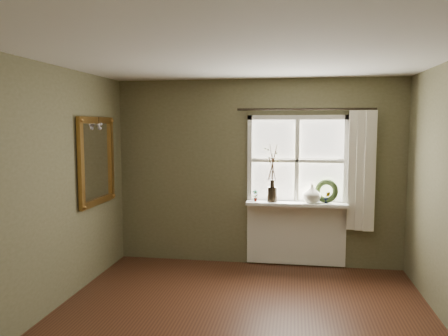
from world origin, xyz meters
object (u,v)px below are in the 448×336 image
at_px(gilt_mirror, 97,161).
at_px(dark_jug, 272,194).
at_px(cream_vase, 312,194).
at_px(wreath, 326,194).

bearing_deg(gilt_mirror, dark_jug, 18.97).
distance_m(dark_jug, gilt_mirror, 2.36).
relative_size(cream_vase, gilt_mirror, 0.23).
bearing_deg(dark_jug, wreath, 3.15).
height_order(cream_vase, wreath, wreath).
height_order(cream_vase, gilt_mirror, gilt_mirror).
bearing_deg(gilt_mirror, cream_vase, 15.45).
xyz_separation_m(cream_vase, wreath, (0.19, 0.04, -0.00)).
xyz_separation_m(cream_vase, gilt_mirror, (-2.72, -0.75, 0.47)).
xyz_separation_m(dark_jug, cream_vase, (0.53, 0.00, 0.02)).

